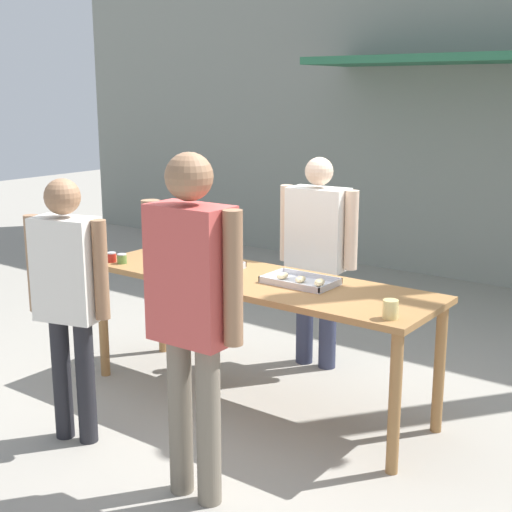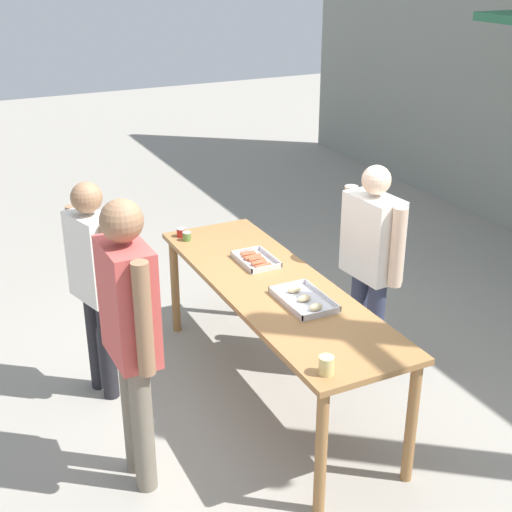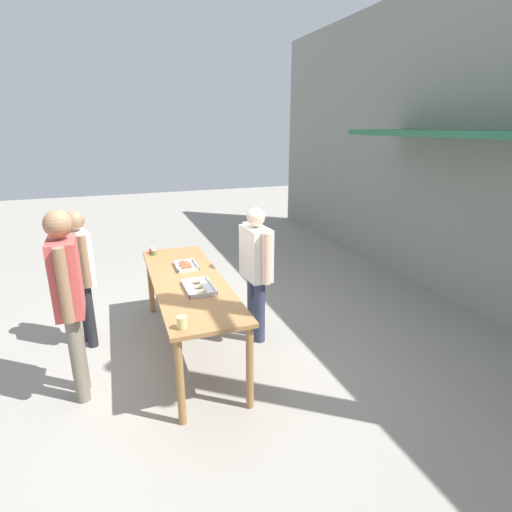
% 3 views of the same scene
% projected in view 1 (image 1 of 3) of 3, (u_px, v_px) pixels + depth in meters
% --- Properties ---
extents(ground_plane, '(24.00, 24.00, 0.00)m').
position_uv_depth(ground_plane, '(256.00, 400.00, 4.94)').
color(ground_plane, gray).
extents(building_facade_back, '(12.00, 1.11, 4.50)m').
position_uv_depth(building_facade_back, '(479.00, 74.00, 7.54)').
color(building_facade_back, gray).
rests_on(building_facade_back, ground).
extents(serving_table, '(2.49, 0.76, 0.88)m').
position_uv_depth(serving_table, '(256.00, 292.00, 4.77)').
color(serving_table, olive).
rests_on(serving_table, ground).
extents(food_tray_sausages, '(0.36, 0.25, 0.04)m').
position_uv_depth(food_tray_sausages, '(216.00, 266.00, 5.01)').
color(food_tray_sausages, silver).
rests_on(food_tray_sausages, serving_table).
extents(food_tray_buns, '(0.46, 0.29, 0.05)m').
position_uv_depth(food_tray_buns, '(300.00, 281.00, 4.60)').
color(food_tray_buns, silver).
rests_on(food_tray_buns, serving_table).
extents(condiment_jar_mustard, '(0.07, 0.07, 0.07)m').
position_uv_depth(condiment_jar_mustard, '(112.00, 257.00, 5.17)').
color(condiment_jar_mustard, '#B22319').
rests_on(condiment_jar_mustard, serving_table).
extents(condiment_jar_ketchup, '(0.07, 0.07, 0.07)m').
position_uv_depth(condiment_jar_ketchup, '(122.00, 259.00, 5.13)').
color(condiment_jar_ketchup, '#567A38').
rests_on(condiment_jar_ketchup, serving_table).
extents(beer_cup, '(0.09, 0.09, 0.11)m').
position_uv_depth(beer_cup, '(390.00, 309.00, 3.89)').
color(beer_cup, '#DBC67A').
rests_on(beer_cup, serving_table).
extents(person_server_behind_table, '(0.64, 0.28, 1.62)m').
position_uv_depth(person_server_behind_table, '(318.00, 246.00, 5.37)').
color(person_server_behind_table, '#333851').
rests_on(person_server_behind_table, ground).
extents(person_customer_holding_hotdog, '(0.53, 0.30, 1.61)m').
position_uv_depth(person_customer_holding_hotdog, '(68.00, 288.00, 4.18)').
color(person_customer_holding_hotdog, '#232328').
rests_on(person_customer_holding_hotdog, ground).
extents(person_customer_with_cup, '(0.61, 0.24, 1.82)m').
position_uv_depth(person_customer_with_cup, '(192.00, 299.00, 3.54)').
color(person_customer_with_cup, '#756B5B').
rests_on(person_customer_with_cup, ground).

